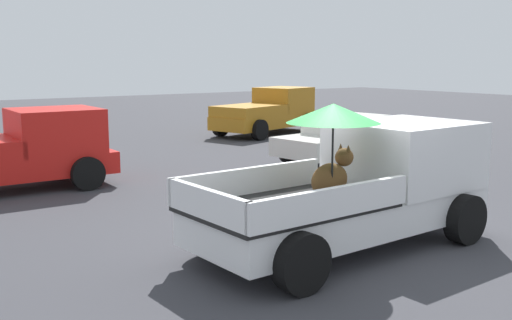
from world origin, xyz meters
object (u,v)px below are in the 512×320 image
(parked_sedan_near, at_px, (344,136))
(pickup_truck_far, at_px, (12,152))
(pickup_truck_main, at_px, (366,184))
(pickup_truck_red, at_px, (269,112))

(parked_sedan_near, bearing_deg, pickup_truck_far, -16.67)
(pickup_truck_main, bearing_deg, pickup_truck_red, 57.30)
(pickup_truck_far, height_order, parked_sedan_near, pickup_truck_far)
(pickup_truck_main, height_order, pickup_truck_far, pickup_truck_main)
(pickup_truck_main, height_order, parked_sedan_near, pickup_truck_main)
(pickup_truck_red, relative_size, pickup_truck_far, 1.06)
(pickup_truck_far, bearing_deg, pickup_truck_main, -63.58)
(pickup_truck_main, relative_size, parked_sedan_near, 1.14)
(pickup_truck_main, bearing_deg, pickup_truck_far, 113.23)
(pickup_truck_main, relative_size, pickup_truck_far, 1.06)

